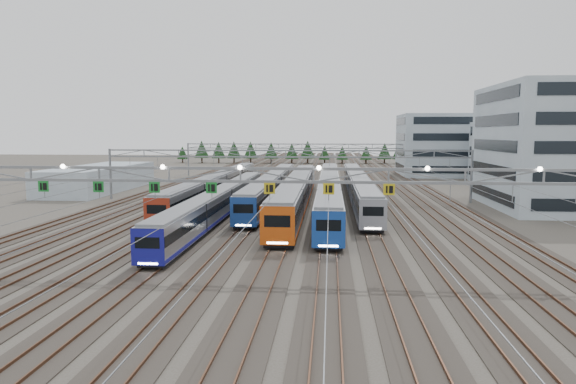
# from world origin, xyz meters

# --- Properties ---
(ground) EXTENTS (400.00, 400.00, 0.00)m
(ground) POSITION_xyz_m (0.00, 0.00, 0.00)
(ground) COLOR #47423A
(ground) RESTS_ON ground
(track_bed) EXTENTS (54.00, 260.00, 5.42)m
(track_bed) POSITION_xyz_m (0.00, 100.00, 1.49)
(track_bed) COLOR #2D2823
(track_bed) RESTS_ON ground
(train_a) EXTENTS (2.86, 59.80, 3.72)m
(train_a) POSITION_xyz_m (-11.25, 42.92, 2.11)
(train_a) COLOR black
(train_a) RESTS_ON ground
(train_b) EXTENTS (2.59, 53.29, 3.37)m
(train_b) POSITION_xyz_m (-6.75, 24.54, 1.93)
(train_b) COLOR black
(train_b) RESTS_ON ground
(train_c) EXTENTS (2.89, 55.21, 3.76)m
(train_c) POSITION_xyz_m (-2.25, 41.67, 2.13)
(train_c) COLOR black
(train_c) RESTS_ON ground
(train_d) EXTENTS (3.15, 53.96, 4.11)m
(train_d) POSITION_xyz_m (2.25, 32.40, 2.31)
(train_d) COLOR black
(train_d) RESTS_ON ground
(train_e) EXTENTS (2.93, 66.29, 3.82)m
(train_e) POSITION_xyz_m (6.75, 37.91, 2.16)
(train_e) COLOR black
(train_e) RESTS_ON ground
(train_f) EXTENTS (2.88, 58.21, 3.75)m
(train_f) POSITION_xyz_m (11.25, 42.46, 2.13)
(train_f) COLOR black
(train_f) RESTS_ON ground
(gantry_near) EXTENTS (56.36, 0.61, 8.08)m
(gantry_near) POSITION_xyz_m (-0.05, -0.12, 7.09)
(gantry_near) COLOR slate
(gantry_near) RESTS_ON ground
(gantry_mid) EXTENTS (56.36, 0.36, 8.00)m
(gantry_mid) POSITION_xyz_m (0.00, 40.00, 6.39)
(gantry_mid) COLOR slate
(gantry_mid) RESTS_ON ground
(gantry_far) EXTENTS (56.36, 0.36, 8.00)m
(gantry_far) POSITION_xyz_m (0.00, 85.00, 6.39)
(gantry_far) COLOR slate
(gantry_far) RESTS_ON ground
(depot_bldg_south) EXTENTS (18.00, 22.00, 17.19)m
(depot_bldg_south) POSITION_xyz_m (38.65, 35.63, 8.59)
(depot_bldg_south) COLOR #99AAB7
(depot_bldg_south) RESTS_ON ground
(depot_bldg_mid) EXTENTS (14.00, 16.00, 12.79)m
(depot_bldg_mid) POSITION_xyz_m (44.40, 70.08, 6.39)
(depot_bldg_mid) COLOR #99AAB7
(depot_bldg_mid) RESTS_ON ground
(depot_bldg_north) EXTENTS (22.00, 18.00, 14.97)m
(depot_bldg_north) POSITION_xyz_m (35.07, 90.37, 7.49)
(depot_bldg_north) COLOR #99AAB7
(depot_bldg_north) RESTS_ON ground
(west_shed) EXTENTS (10.00, 30.00, 4.42)m
(west_shed) POSITION_xyz_m (-35.45, 52.11, 2.21)
(west_shed) COLOR #99AAB7
(west_shed) RESTS_ON ground
(treeline) EXTENTS (81.20, 5.60, 7.02)m
(treeline) POSITION_xyz_m (-7.20, 137.75, 4.23)
(treeline) COLOR #332114
(treeline) RESTS_ON ground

